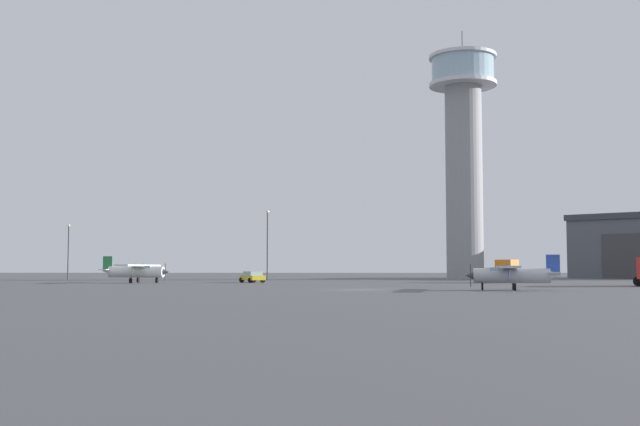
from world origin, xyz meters
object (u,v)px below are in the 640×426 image
object	(u,v)px
airplane_silver	(513,274)
airplane_white	(135,270)
car_yellow	(252,277)
light_post_east	(267,239)
control_tower	(464,145)
light_post_west	(68,246)
truck_flatbed_orange	(501,272)

from	to	relation	value
airplane_silver	airplane_white	bearing A→B (deg)	-27.62
airplane_white	car_yellow	xyz separation A→B (m)	(13.78, 2.21, -0.75)
airplane_silver	light_post_east	bearing A→B (deg)	-53.51
control_tower	light_post_east	xyz separation A→B (m)	(-29.95, -10.94, -15.24)
control_tower	light_post_east	distance (m)	35.34
airplane_silver	car_yellow	bearing A→B (deg)	-42.23
airplane_silver	light_post_west	size ratio (longest dim) A/B	1.16
control_tower	car_yellow	size ratio (longest dim) A/B	8.66
light_post_west	light_post_east	world-z (taller)	light_post_east
light_post_east	light_post_west	bearing A→B (deg)	169.41
airplane_white	light_post_west	size ratio (longest dim) A/B	1.29
airplane_white	light_post_west	world-z (taller)	light_post_west
control_tower	airplane_white	xyz separation A→B (m)	(-43.91, -29.46, -19.65)
light_post_east	truck_flatbed_orange	bearing A→B (deg)	-27.37
airplane_silver	control_tower	bearing A→B (deg)	-86.39
truck_flatbed_orange	light_post_east	bearing A→B (deg)	108.42
control_tower	light_post_west	xyz separation A→B (m)	(-60.94, -5.15, -16.09)
control_tower	light_post_east	bearing A→B (deg)	-159.93
airplane_silver	truck_flatbed_orange	xyz separation A→B (m)	(5.52, 31.43, -0.00)
airplane_white	truck_flatbed_orange	size ratio (longest dim) A/B	1.74
control_tower	truck_flatbed_orange	bearing A→B (deg)	-89.58
control_tower	car_yellow	xyz separation A→B (m)	(-30.12, -27.25, -20.40)
car_yellow	light_post_west	world-z (taller)	light_post_west
truck_flatbed_orange	light_post_west	bearing A→B (deg)	116.50
truck_flatbed_orange	car_yellow	world-z (taller)	truck_flatbed_orange
airplane_white	light_post_east	distance (m)	23.60
truck_flatbed_orange	airplane_white	bearing A→B (deg)	139.57
truck_flatbed_orange	light_post_west	world-z (taller)	light_post_west
control_tower	airplane_white	size ratio (longest dim) A/B	3.64
control_tower	light_post_east	world-z (taller)	control_tower
car_yellow	light_post_west	bearing A→B (deg)	24.84
airplane_silver	airplane_white	distance (m)	47.98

